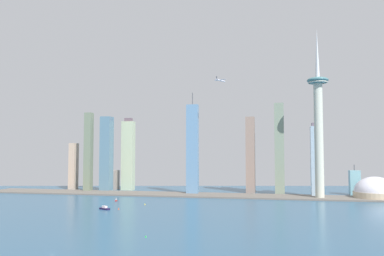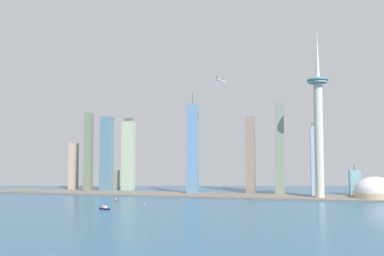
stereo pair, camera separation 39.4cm
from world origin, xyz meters
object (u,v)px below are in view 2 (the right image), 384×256
Objects in this scene: skyscraper_1 at (192,149)px; boat_2 at (116,200)px; skyscraper_5 at (107,154)px; skyscraper_6 at (74,166)px; channel_buoy_1 at (119,209)px; skyscraper_9 at (114,180)px; channel_buoy_0 at (145,204)px; skyscraper_4 at (250,155)px; skyscraper_8 at (88,152)px; skyscraper_7 at (355,183)px; airplane at (220,80)px; skyscraper_2 at (128,155)px; channel_buoy_2 at (146,236)px; boat_1 at (105,208)px; stadium_dome at (375,193)px; observation_tower at (318,118)px; skyscraper_3 at (315,161)px; skyscraper_0 at (279,149)px.

boat_2 is (-101.14, -136.11, -86.96)m from skyscraper_1.
skyscraper_6 is (-87.63, 19.89, -27.75)m from skyscraper_5.
skyscraper_6 is 358.43m from channel_buoy_1.
skyscraper_9 is 288.92m from channel_buoy_0.
channel_buoy_0 is 0.85× the size of channel_buoy_1.
skyscraper_4 reaches higher than boat_2.
skyscraper_5 is at bearing 23.09° from skyscraper_8.
airplane is (-246.36, -90.73, 192.75)m from skyscraper_7.
airplane is (118.33, 194.78, 215.20)m from channel_buoy_1.
skyscraper_5 reaches higher than skyscraper_2.
channel_buoy_0 is 247.07m from channel_buoy_2.
boat_1 is 73.90m from channel_buoy_0.
stadium_dome is 27.56× the size of channel_buoy_1.
skyscraper_9 is at bearing 116.73° from channel_buoy_2.
channel_buoy_0 is at bearing -62.66° from skyscraper_2.
channel_buoy_0 is at bearing -156.18° from stadium_dome.
skyscraper_2 is at bearing 117.34° from channel_buoy_0.
skyscraper_6 is 589.47m from skyscraper_7.
airplane is at bearing -59.74° from boat_2.
skyscraper_1 is 416.15m from channel_buoy_2.
skyscraper_1 is 3.42× the size of skyscraper_7.
skyscraper_2 is 5.95× the size of airplane.
boat_1 is (-384.53, -289.62, -22.00)m from skyscraper_7.
boat_2 is at bearing 148.97° from airplane.
boat_1 is 2.67× the size of boat_2.
channel_buoy_0 is (121.80, -235.59, -75.65)m from skyscraper_2.
observation_tower is at bearing -73.54° from boat_2.
skyscraper_8 is 23.91× the size of boat_2.
stadium_dome is at bearing -1.47° from skyscraper_1.
skyscraper_6 is at bearing 129.14° from channel_buoy_1.
skyscraper_8 reaches higher than channel_buoy_0.
airplane reaches higher than skyscraper_3.
observation_tower is 5.19× the size of skyscraper_7.
stadium_dome is 1.75× the size of skyscraper_9.
boat_1 is at bearing -65.81° from skyscraper_5.
skyscraper_5 is at bearing -173.75° from skyscraper_4.
skyscraper_0 reaches higher than boat_1.
skyscraper_3 reaches higher than boat_1.
channel_buoy_1 is at bearing -156.38° from boat_2.
skyscraper_1 is 1.29× the size of skyscraper_4.
airplane is at bearing -9.01° from skyscraper_8.
channel_buoy_0 is 0.09× the size of airplane.
skyscraper_9 is at bearing 16.38° from skyscraper_6.
skyscraper_2 is 318.75m from boat_1.
skyscraper_3 is 97.08m from skyscraper_7.
skyscraper_9 is at bearing 178.29° from skyscraper_7.
skyscraper_0 is 1.30× the size of skyscraper_3.
skyscraper_6 reaches higher than channel_buoy_1.
skyscraper_6 is 349.57m from boat_1.
skyscraper_2 is 394.38m from skyscraper_3.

